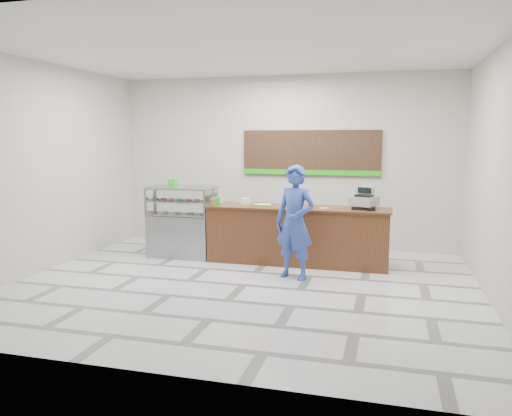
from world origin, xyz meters
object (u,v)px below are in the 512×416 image
(sales_counter, at_px, (297,235))
(serving_tray, at_px, (263,205))
(cash_register, at_px, (364,201))
(customer, at_px, (295,222))
(display_case, at_px, (182,221))

(sales_counter, xyz_separation_m, serving_tray, (-0.65, 0.02, 0.52))
(cash_register, relative_size, customer, 0.29)
(display_case, height_order, customer, customer)
(sales_counter, distance_m, customer, 1.03)
(display_case, relative_size, serving_tray, 3.61)
(sales_counter, distance_m, display_case, 2.23)
(sales_counter, xyz_separation_m, customer, (0.13, -0.94, 0.40))
(serving_tray, bearing_deg, sales_counter, -10.18)
(sales_counter, relative_size, cash_register, 6.14)
(serving_tray, distance_m, customer, 1.25)
(customer, bearing_deg, display_case, 175.83)
(display_case, distance_m, serving_tray, 1.61)
(cash_register, bearing_deg, customer, -113.98)
(sales_counter, relative_size, serving_tray, 8.84)
(cash_register, height_order, customer, customer)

